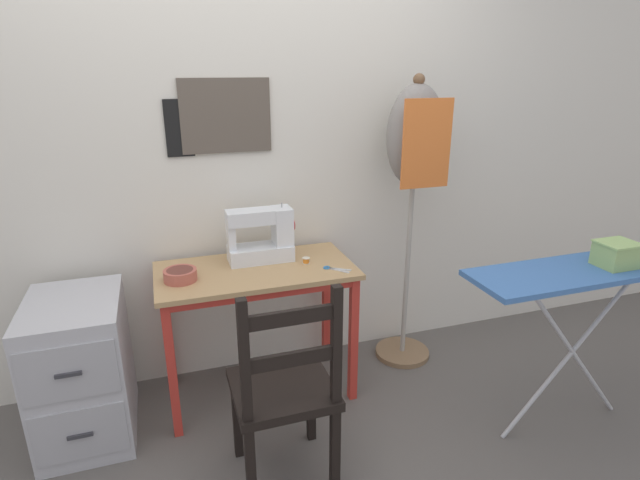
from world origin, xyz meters
The scene contains 12 objects.
ground_plane centered at (0.00, 0.00, 0.00)m, with size 14.00×14.00×0.00m, color #5B5651.
wall_back centered at (0.00, 0.57, 1.28)m, with size 10.00×0.07×2.55m.
sewing_table centered at (0.00, 0.24, 0.61)m, with size 0.96×0.50×0.71m.
sewing_machine centered at (0.07, 0.35, 0.84)m, with size 0.34×0.15×0.29m.
fabric_bowl centered at (-0.36, 0.21, 0.74)m, with size 0.15×0.15×0.05m.
scissors centered at (0.36, 0.12, 0.71)m, with size 0.12×0.12×0.01m.
thread_spool_near_machine centered at (0.25, 0.23, 0.73)m, with size 0.04×0.04×0.03m.
wooden_chair centered at (-0.02, -0.37, 0.43)m, with size 0.40×0.38×0.92m.
filing_cabinet centered at (-0.83, 0.20, 0.34)m, with size 0.40×0.55×0.68m.
dress_form centered at (0.88, 0.33, 1.20)m, with size 0.32×0.32×1.62m.
ironing_board centered at (1.33, -0.46, 0.77)m, with size 1.10×0.31×0.83m.
storage_box centered at (1.45, -0.49, 0.88)m, with size 0.16×0.14×0.11m.
Camera 1 is at (-0.41, -2.01, 1.65)m, focal length 28.00 mm.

